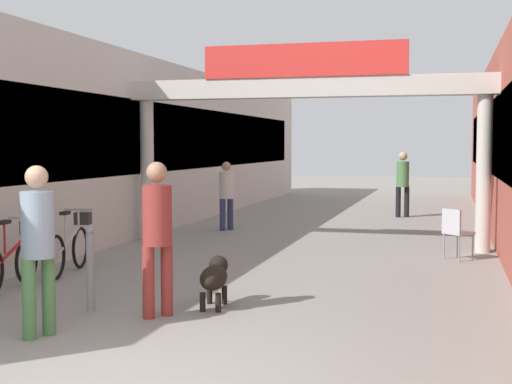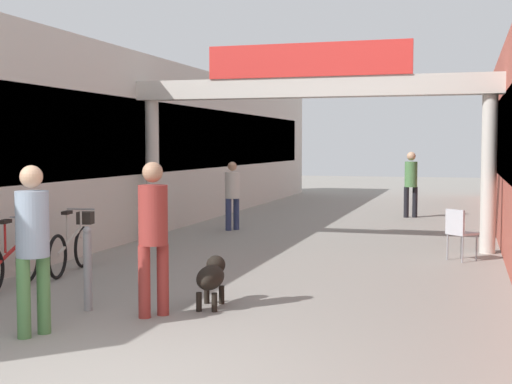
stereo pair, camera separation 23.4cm
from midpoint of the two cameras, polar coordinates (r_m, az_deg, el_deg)
storefront_left at (r=17.85m, az=-9.95°, el=3.65°), size 3.00×26.00×3.92m
arcade_sign_gateway at (r=13.99m, az=4.76°, el=7.03°), size 7.40×0.47×3.93m
pedestrian_with_dog at (r=8.28m, az=-7.43°, el=-2.85°), size 0.48×0.48×1.80m
pedestrian_companion at (r=7.70m, az=-16.61°, el=-3.56°), size 0.44×0.44×1.78m
pedestrian_carrying_crate at (r=16.57m, az=-1.50°, el=0.05°), size 0.47×0.47×1.60m
pedestrian_elderly_walking at (r=19.92m, az=12.62°, el=0.97°), size 0.44×0.44×1.80m
dog_on_leash at (r=8.83m, az=-2.81°, el=-6.75°), size 0.41×0.83×0.59m
bicycle_red_second at (r=10.43m, az=-18.18°, el=-4.96°), size 0.46×1.68×0.98m
bicycle_silver_third at (r=11.51m, az=-13.85°, el=-4.07°), size 0.46×1.68×0.98m
bollard_post_metal at (r=8.79m, az=-12.58°, el=-5.95°), size 0.10×0.10×1.02m
cafe_chair_aluminium_nearer at (r=12.73m, az=16.44°, el=-2.90°), size 0.57×0.57×0.89m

